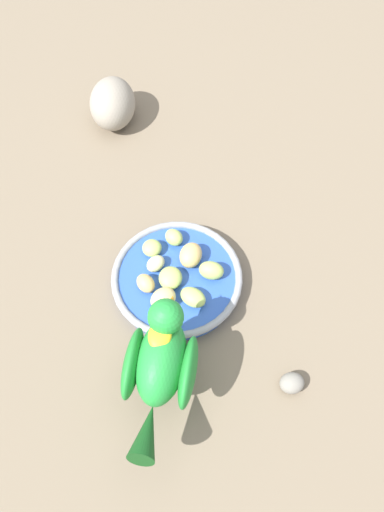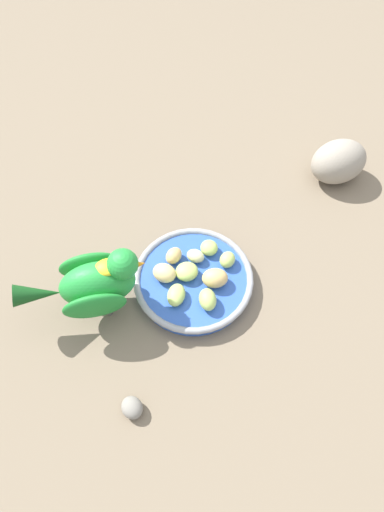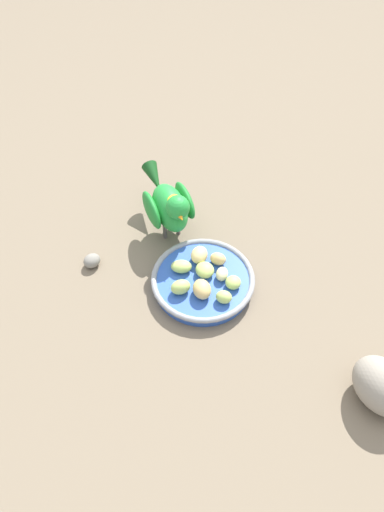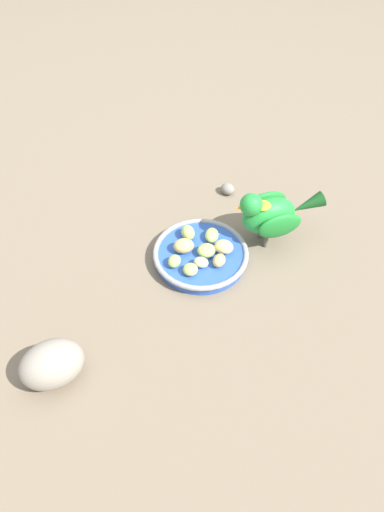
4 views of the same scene
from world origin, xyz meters
name	(u,v)px [view 1 (image 1 of 4)]	position (x,y,z in m)	size (l,w,h in m)	color
ground_plane	(185,305)	(0.00, 0.00, 0.00)	(4.00, 4.00, 0.00)	#756651
feeding_bowl	(177,279)	(0.03, 0.02, 0.01)	(0.18, 0.18, 0.03)	#2D56B7
apple_piece_0	(156,264)	(0.03, 0.05, 0.03)	(0.03, 0.02, 0.02)	beige
apple_piece_1	(193,298)	(0.00, -0.01, 0.03)	(0.04, 0.03, 0.02)	#B2CC66
apple_piece_2	(211,270)	(0.04, -0.02, 0.03)	(0.03, 0.03, 0.03)	#B2CC66
apple_piece_3	(191,255)	(0.06, 0.01, 0.03)	(0.04, 0.03, 0.03)	tan
apple_piece_4	(170,278)	(0.02, 0.03, 0.03)	(0.03, 0.03, 0.02)	#B2CC66
apple_piece_5	(152,248)	(0.06, 0.07, 0.03)	(0.03, 0.03, 0.02)	#B2CC66
apple_piece_6	(163,299)	(-0.02, 0.03, 0.03)	(0.04, 0.03, 0.03)	#E5C67F
apple_piece_7	(144,286)	(0.00, 0.06, 0.03)	(0.03, 0.02, 0.02)	tan
apple_piece_8	(174,237)	(0.08, 0.04, 0.03)	(0.03, 0.02, 0.02)	#B2CC66
parrot	(161,363)	(-0.11, -0.01, 0.07)	(0.19, 0.10, 0.13)	#59544C
rock_large	(113,104)	(0.29, 0.22, 0.04)	(0.10, 0.07, 0.08)	gray
pebble_0	(292,383)	(-0.07, -0.16, 0.01)	(0.03, 0.03, 0.02)	gray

